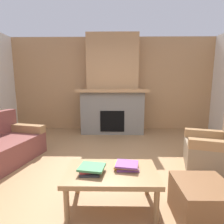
# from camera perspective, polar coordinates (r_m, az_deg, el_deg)

# --- Properties ---
(ground) EXTENTS (9.00, 9.00, 0.00)m
(ground) POSITION_cam_1_polar(r_m,az_deg,el_deg) (2.71, -0.58, -21.17)
(ground) COLOR #9E754C
(wall_back_wood_panel) EXTENTS (6.00, 0.12, 2.70)m
(wall_back_wood_panel) POSITION_cam_1_polar(r_m,az_deg,el_deg) (5.34, 0.20, 8.97)
(wall_back_wood_panel) COLOR tan
(wall_back_wood_panel) RESTS_ON ground
(fireplace) EXTENTS (1.90, 0.82, 2.70)m
(fireplace) POSITION_cam_1_polar(r_m,az_deg,el_deg) (4.97, 0.15, 6.80)
(fireplace) COLOR gray
(fireplace) RESTS_ON ground
(armchair) EXTENTS (0.95, 0.95, 0.85)m
(armchair) POSITION_cam_1_polar(r_m,az_deg,el_deg) (3.38, 30.20, -10.68)
(armchair) COLOR #847056
(armchair) RESTS_ON ground
(coffee_table) EXTENTS (1.00, 0.60, 0.43)m
(coffee_table) POSITION_cam_1_polar(r_m,az_deg,el_deg) (2.04, -0.10, -19.92)
(coffee_table) COLOR #997047
(coffee_table) RESTS_ON ground
(ottoman) EXTENTS (0.52, 0.52, 0.40)m
(ottoman) POSITION_cam_1_polar(r_m,az_deg,el_deg) (2.17, 27.18, -24.58)
(ottoman) COLOR brown
(ottoman) RESTS_ON ground
(book_stack_near_edge) EXTENTS (0.30, 0.26, 0.07)m
(book_stack_near_edge) POSITION_cam_1_polar(r_m,az_deg,el_deg) (1.97, -6.86, -17.98)
(book_stack_near_edge) COLOR #2D2D33
(book_stack_near_edge) RESTS_ON coffee_table
(book_stack_center) EXTENTS (0.29, 0.26, 0.06)m
(book_stack_center) POSITION_cam_1_polar(r_m,az_deg,el_deg) (2.07, 4.83, -16.91)
(book_stack_center) COLOR #7A3D84
(book_stack_center) RESTS_ON coffee_table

